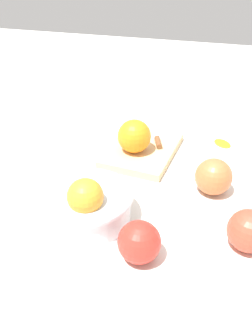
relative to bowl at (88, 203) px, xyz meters
The scene contains 9 objects.
ground_plane 0.21m from the bowl, 40.10° to the right, with size 2.40×2.40×0.00m, color silver.
bowl is the anchor object (origin of this frame).
cutting_board 0.27m from the bowl, ahead, with size 0.21×0.15×0.02m, color #DBB77F.
orange_on_board 0.24m from the bowl, ahead, with size 0.08×0.08×0.08m, color orange.
knife 0.32m from the bowl, 11.50° to the right, with size 0.15×0.07×0.01m.
apple_front_center 0.26m from the bowl, 55.11° to the right, with size 0.08×0.08×0.08m, color #CC6638.
apple_mid_left 0.13m from the bowl, 121.21° to the right, with size 0.07×0.07×0.07m, color red.
apple_front_left 0.28m from the bowl, 88.96° to the right, with size 0.07×0.07×0.07m, color #D6422D.
citrus_peel 0.43m from the bowl, 31.82° to the right, with size 0.05×0.04×0.01m, color orange.
Camera 1 is at (-0.65, -0.08, 0.46)m, focal length 39.29 mm.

